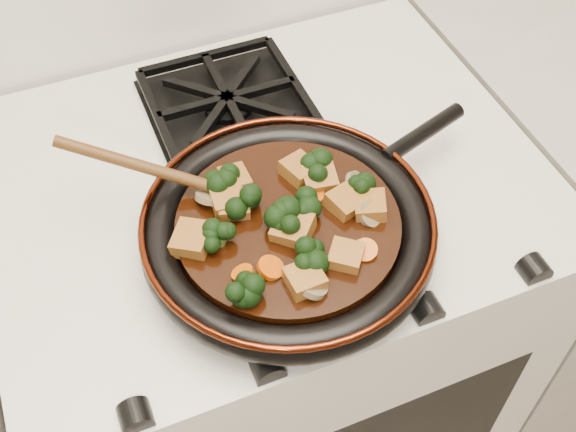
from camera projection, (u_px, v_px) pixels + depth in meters
name	position (u px, v px, depth m)	size (l,w,h in m)	color
stove	(269.00, 338.00, 1.34)	(0.76, 0.60, 0.90)	beige
burner_grate_front	(302.00, 243.00, 0.90)	(0.23, 0.23, 0.03)	black
burner_grate_back	(228.00, 103.00, 1.06)	(0.23, 0.23, 0.03)	black
skillet	(289.00, 229.00, 0.87)	(0.47, 0.36, 0.05)	black
braising_sauce	(288.00, 227.00, 0.87)	(0.27, 0.27, 0.02)	black
tofu_cube_0	(293.00, 229.00, 0.84)	(0.04, 0.04, 0.02)	brown
tofu_cube_1	(192.00, 239.00, 0.83)	(0.04, 0.04, 0.02)	brown
tofu_cube_2	(305.00, 280.00, 0.80)	(0.04, 0.04, 0.02)	brown
tofu_cube_3	(235.00, 180.00, 0.89)	(0.04, 0.03, 0.02)	brown
tofu_cube_4	(346.00, 256.00, 0.82)	(0.04, 0.04, 0.02)	brown
tofu_cube_5	(345.00, 203.00, 0.87)	(0.04, 0.04, 0.02)	brown
tofu_cube_6	(234.00, 205.00, 0.87)	(0.04, 0.04, 0.02)	brown
tofu_cube_7	(227.00, 200.00, 0.87)	(0.04, 0.04, 0.02)	brown
tofu_cube_8	(300.00, 170.00, 0.90)	(0.04, 0.04, 0.02)	brown
tofu_cube_9	(320.00, 180.00, 0.89)	(0.04, 0.04, 0.02)	brown
tofu_cube_10	(370.00, 206.00, 0.87)	(0.04, 0.04, 0.02)	brown
broccoli_floret_0	(324.00, 172.00, 0.90)	(0.06, 0.06, 0.05)	black
broccoli_floret_1	(308.00, 258.00, 0.82)	(0.06, 0.06, 0.05)	black
broccoli_floret_2	(220.00, 238.00, 0.83)	(0.05, 0.05, 0.05)	black
broccoli_floret_3	(239.00, 289.00, 0.79)	(0.06, 0.06, 0.05)	black
broccoli_floret_4	(226.00, 187.00, 0.88)	(0.06, 0.06, 0.05)	black
broccoli_floret_5	(245.00, 207.00, 0.86)	(0.06, 0.06, 0.06)	black
broccoli_floret_6	(299.00, 209.00, 0.86)	(0.06, 0.06, 0.05)	black
broccoli_floret_7	(361.00, 191.00, 0.88)	(0.06, 0.06, 0.05)	black
broccoli_floret_8	(288.00, 224.00, 0.84)	(0.06, 0.06, 0.05)	black
carrot_coin_0	(243.00, 274.00, 0.81)	(0.03, 0.03, 0.01)	#C04805
carrot_coin_1	(365.00, 250.00, 0.83)	(0.03, 0.03, 0.01)	#C04805
carrot_coin_2	(271.00, 268.00, 0.81)	(0.03, 0.03, 0.01)	#C04805
carrot_coin_3	(313.00, 196.00, 0.88)	(0.03, 0.03, 0.01)	#C04805
carrot_coin_4	(305.00, 217.00, 0.86)	(0.03, 0.03, 0.01)	#C04805
mushroom_slice_0	(210.00, 198.00, 0.88)	(0.04, 0.04, 0.01)	brown
mushroom_slice_1	(371.00, 214.00, 0.86)	(0.03, 0.03, 0.01)	brown
mushroom_slice_2	(312.00, 286.00, 0.80)	(0.04, 0.04, 0.01)	brown
mushroom_slice_3	(355.00, 184.00, 0.89)	(0.03, 0.03, 0.01)	brown
wooden_spoon	(188.00, 180.00, 0.87)	(0.14, 0.09, 0.22)	#4C2C10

